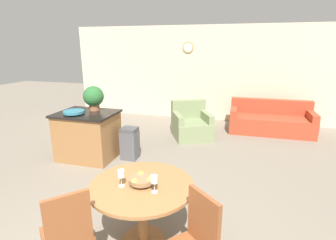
# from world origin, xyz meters

# --- Properties ---
(wall_back) EXTENTS (8.00, 0.09, 2.70)m
(wall_back) POSITION_xyz_m (-0.00, 6.23, 1.35)
(wall_back) COLOR beige
(wall_back) RESTS_ON ground_plane
(dining_table) EXTENTS (1.12, 1.12, 0.72)m
(dining_table) POSITION_xyz_m (0.15, 0.86, 0.56)
(dining_table) COLOR #9E6B3D
(dining_table) RESTS_ON ground_plane
(dining_chair_near_left) EXTENTS (0.59, 0.59, 0.95)m
(dining_chair_near_left) POSITION_xyz_m (-0.32, 0.22, 0.52)
(dining_chair_near_left) COLOR brown
(dining_chair_near_left) RESTS_ON ground_plane
(fruit_bowl) EXTENTS (0.27, 0.27, 0.10)m
(fruit_bowl) POSITION_xyz_m (0.15, 0.85, 0.78)
(fruit_bowl) COLOR olive
(fruit_bowl) RESTS_ON dining_table
(wine_glass_left) EXTENTS (0.07, 0.07, 0.18)m
(wine_glass_left) POSITION_xyz_m (-0.04, 0.76, 0.86)
(wine_glass_left) COLOR silver
(wine_glass_left) RESTS_ON dining_table
(wine_glass_right) EXTENTS (0.07, 0.07, 0.18)m
(wine_glass_right) POSITION_xyz_m (0.33, 0.74, 0.86)
(wine_glass_right) COLOR silver
(wine_glass_right) RESTS_ON dining_table
(kitchen_island) EXTENTS (1.10, 0.87, 0.91)m
(kitchen_island) POSITION_xyz_m (-1.71, 2.76, 0.46)
(kitchen_island) COLOR #9E6B3D
(kitchen_island) RESTS_ON ground_plane
(teal_bowl) EXTENTS (0.38, 0.38, 0.07)m
(teal_bowl) POSITION_xyz_m (-1.85, 2.57, 0.96)
(teal_bowl) COLOR teal
(teal_bowl) RESTS_ON kitchen_island
(potted_plant) EXTENTS (0.39, 0.39, 0.47)m
(potted_plant) POSITION_xyz_m (-1.66, 2.97, 1.17)
(potted_plant) COLOR #A36642
(potted_plant) RESTS_ON kitchen_island
(trash_bin) EXTENTS (0.30, 0.29, 0.62)m
(trash_bin) POSITION_xyz_m (-0.91, 2.92, 0.31)
(trash_bin) COLOR #56565B
(trash_bin) RESTS_ON ground_plane
(couch) EXTENTS (2.01, 0.88, 0.80)m
(couch) POSITION_xyz_m (1.87, 5.40, 0.28)
(couch) COLOR #B24228
(couch) RESTS_ON ground_plane
(armchair) EXTENTS (1.15, 1.17, 0.85)m
(armchair) POSITION_xyz_m (-0.01, 4.50, 0.29)
(armchair) COLOR gray
(armchair) RESTS_ON ground_plane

